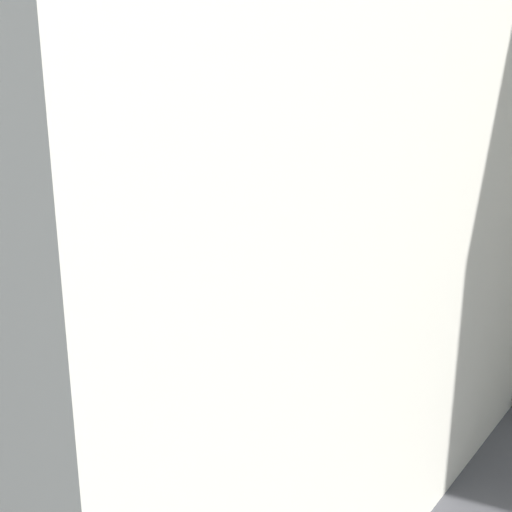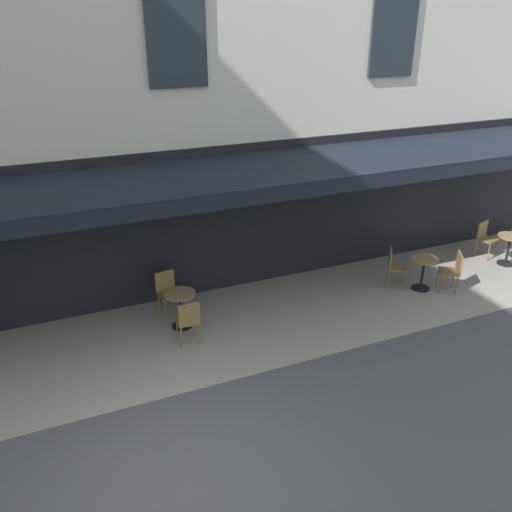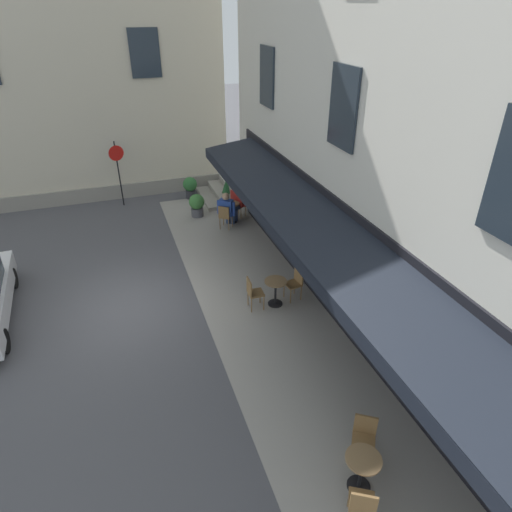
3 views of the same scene
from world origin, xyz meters
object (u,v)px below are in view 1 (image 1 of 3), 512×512
at_px(cafe_chair_wicker_back_row, 260,296).
at_px(cafe_chair_wicker_under_awning, 171,264).
at_px(cafe_table_mid_terrace, 170,262).
at_px(cafe_table_far_end, 445,342).
at_px(parked_car_white, 430,252).
at_px(cafe_table_streetside, 271,293).
at_px(cafe_chair_wicker_corner_right, 285,287).
at_px(cafe_chair_wicker_facing_street, 167,256).
at_px(cafe_table_near_entrance, 121,252).
at_px(cafe_chair_wicker_by_window, 455,351).
at_px(seated_companion_in_red, 452,340).
at_px(cafe_chair_wicker_corner_left, 128,247).
at_px(potted_plant_entrance_right, 503,339).
at_px(cafe_chair_wicker_kerbside, 111,254).
at_px(cafe_chair_wicker_near_door, 431,330).
at_px(seated_patron_in_blue, 436,326).

bearing_deg(cafe_chair_wicker_back_row, cafe_chair_wicker_under_awning, 170.52).
relative_size(cafe_table_mid_terrace, cafe_table_far_end, 1.00).
bearing_deg(parked_car_white, cafe_table_far_end, -64.80).
relative_size(cafe_chair_wicker_under_awning, cafe_table_streetside, 1.21).
bearing_deg(cafe_chair_wicker_corner_right, cafe_chair_wicker_facing_street, 177.64).
bearing_deg(cafe_table_near_entrance, cafe_table_mid_terrace, 4.72).
bearing_deg(cafe_chair_wicker_corner_right, cafe_chair_wicker_back_row, -86.33).
relative_size(cafe_chair_wicker_under_awning, cafe_chair_wicker_by_window, 1.00).
bearing_deg(cafe_chair_wicker_corner_right, parked_car_white, 76.75).
bearing_deg(cafe_chair_wicker_under_awning, cafe_chair_wicker_back_row, -9.48).
xyz_separation_m(cafe_chair_wicker_corner_right, seated_companion_in_red, (5.61, -1.28, 0.17)).
relative_size(cafe_chair_wicker_corner_left, cafe_chair_wicker_back_row, 1.00).
distance_m(cafe_chair_wicker_corner_right, potted_plant_entrance_right, 6.28).
height_order(cafe_chair_wicker_kerbside, cafe_chair_wicker_back_row, same).
distance_m(cafe_chair_wicker_corner_left, cafe_chair_wicker_under_awning, 3.63).
bearing_deg(cafe_chair_wicker_by_window, seated_companion_in_red, 129.94).
relative_size(cafe_chair_wicker_by_window, potted_plant_entrance_right, 1.04).
height_order(cafe_table_streetside, cafe_chair_wicker_by_window, cafe_chair_wicker_by_window).
bearing_deg(cafe_chair_wicker_by_window, cafe_chair_wicker_facing_street, 171.74).
height_order(cafe_chair_wicker_facing_street, cafe_chair_wicker_near_door, same).
xyz_separation_m(cafe_chair_wicker_facing_street, cafe_chair_wicker_corner_right, (5.91, -0.24, 0.00)).
distance_m(cafe_table_near_entrance, cafe_chair_wicker_by_window, 13.90).
xyz_separation_m(cafe_chair_wicker_kerbside, cafe_table_far_end, (13.28, -0.05, -0.06)).
xyz_separation_m(cafe_chair_wicker_under_awning, seated_patron_in_blue, (9.85, -0.28, 0.16)).
bearing_deg(seated_patron_in_blue, cafe_table_streetside, 179.08).
height_order(cafe_table_streetside, seated_patron_in_blue, seated_patron_in_blue).
xyz_separation_m(seated_patron_in_blue, parked_car_white, (-3.38, 7.63, 0.00)).
height_order(cafe_table_near_entrance, cafe_chair_wicker_back_row, cafe_chair_wicker_back_row).
xyz_separation_m(cafe_chair_wicker_corner_left, cafe_chair_wicker_corner_right, (8.41, -0.25, 0.00)).
relative_size(cafe_chair_wicker_corner_left, cafe_chair_wicker_by_window, 1.00).
distance_m(cafe_chair_wicker_kerbside, cafe_table_mid_terrace, 2.70).
height_order(cafe_table_mid_terrace, cafe_table_far_end, same).
distance_m(cafe_table_streetside, cafe_chair_wicker_by_window, 5.83).
xyz_separation_m(cafe_table_mid_terrace, cafe_chair_wicker_back_row, (5.45, -1.17, 0.06)).
xyz_separation_m(cafe_chair_wicker_kerbside, cafe_chair_wicker_under_awning, (3.09, 0.48, 0.00)).
bearing_deg(cafe_chair_wicker_under_awning, cafe_chair_wicker_corner_right, 5.11).
height_order(cafe_chair_wicker_corner_left, seated_companion_in_red, seated_companion_in_red).
distance_m(cafe_table_near_entrance, cafe_chair_wicker_kerbside, 0.63).
height_order(cafe_chair_wicker_under_awning, seated_companion_in_red, seated_companion_in_red).
xyz_separation_m(cafe_table_streetside, cafe_table_far_end, (5.36, -0.33, 0.00)).
height_order(cafe_chair_wicker_kerbside, cafe_chair_wicker_near_door, same).
bearing_deg(cafe_chair_wicker_corner_left, cafe_chair_wicker_facing_street, -0.18).
distance_m(seated_patron_in_blue, parked_car_white, 8.35).
distance_m(cafe_chair_wicker_corner_left, cafe_chair_wicker_near_door, 13.27).
relative_size(cafe_table_far_end, cafe_chair_wicker_near_door, 0.82).
relative_size(cafe_table_near_entrance, cafe_chair_wicker_kerbside, 0.82).
bearing_deg(cafe_chair_wicker_by_window, seated_patron_in_blue, 134.97).
relative_size(cafe_chair_wicker_kerbside, cafe_chair_wicker_corner_right, 1.00).
xyz_separation_m(cafe_chair_wicker_corner_right, potted_plant_entrance_right, (6.28, 0.13, -0.07)).
distance_m(cafe_chair_wicker_kerbside, cafe_chair_wicker_back_row, 8.02).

